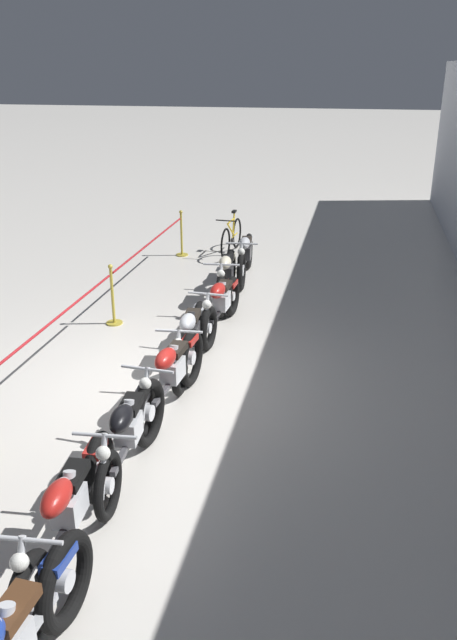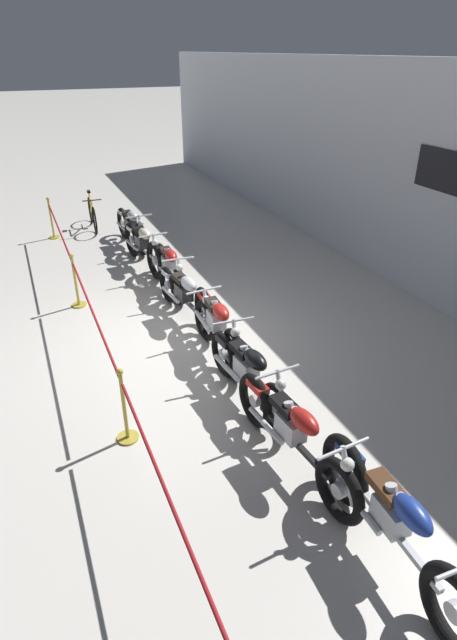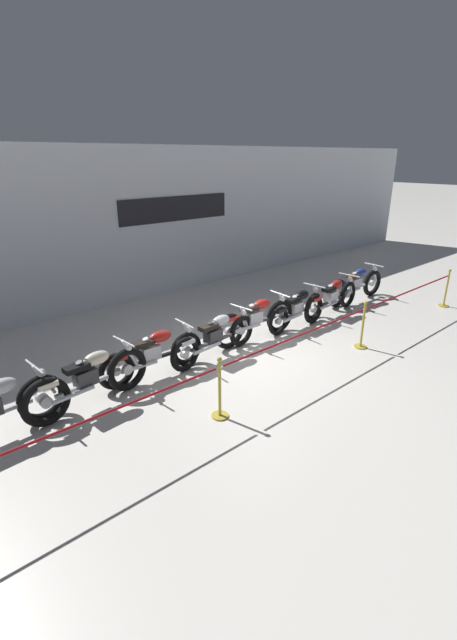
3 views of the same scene
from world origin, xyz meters
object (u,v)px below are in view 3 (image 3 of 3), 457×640
object	(u,v)px
motorcycle_silver_3	(215,337)
stanchion_mid_right	(362,332)
motorcycle_black_5	(297,308)
motorcycle_red_6	(332,298)
stanchion_far_right	(446,294)
motorcycle_red_2	(153,354)
stanchion_far_left	(243,365)
motorcycle_blue_7	(356,285)
motorcycle_cream_1	(89,380)
stanchion_mid_left	(220,397)
motorcycle_red_4	(256,319)

from	to	relation	value
motorcycle_silver_3	stanchion_mid_right	bearing A→B (deg)	-32.24
motorcycle_black_5	stanchion_mid_right	size ratio (longest dim) A/B	2.02
motorcycle_red_6	stanchion_far_right	bearing A→B (deg)	-29.67
stanchion_far_right	stanchion_mid_right	bearing A→B (deg)	180.00
motorcycle_red_2	stanchion_far_left	bearing A→B (deg)	-73.38
motorcycle_black_5	motorcycle_blue_7	world-z (taller)	motorcycle_blue_7
motorcycle_cream_1	stanchion_mid_right	distance (m)	5.67
motorcycle_red_6	motorcycle_cream_1	bearing A→B (deg)	-179.89
motorcycle_silver_3	stanchion_mid_right	distance (m)	3.20
motorcycle_silver_3	stanchion_far_right	world-z (taller)	stanchion_far_right
stanchion_mid_left	stanchion_far_right	xyz separation A→B (m)	(8.15, 0.00, 0.00)
motorcycle_red_2	motorcycle_red_4	world-z (taller)	motorcycle_red_4
stanchion_mid_right	motorcycle_red_2	bearing A→B (deg)	155.72
motorcycle_silver_3	stanchion_far_right	xyz separation A→B (m)	(6.83, -1.71, -0.10)
motorcycle_red_6	motorcycle_red_4	bearing A→B (deg)	176.91
motorcycle_black_5	stanchion_mid_right	world-z (taller)	stanchion_mid_right
motorcycle_red_2	motorcycle_silver_3	size ratio (longest dim) A/B	0.94
stanchion_mid_left	motorcycle_red_2	bearing A→B (deg)	91.98
motorcycle_cream_1	motorcycle_red_4	size ratio (longest dim) A/B	0.98
motorcycle_blue_7	stanchion_mid_left	world-z (taller)	stanchion_mid_left
stanchion_far_right	motorcycle_cream_1	bearing A→B (deg)	170.19
motorcycle_red_2	stanchion_mid_right	bearing A→B (deg)	-24.28
motorcycle_black_5	stanchion_mid_left	world-z (taller)	stanchion_mid_left
motorcycle_red_6	stanchion_far_right	size ratio (longest dim) A/B	2.27
motorcycle_blue_7	stanchion_mid_right	distance (m)	3.26
motorcycle_cream_1	motorcycle_silver_3	bearing A→B (deg)	1.12
motorcycle_red_2	stanchion_mid_right	xyz separation A→B (m)	(4.09, -1.85, -0.10)
stanchion_far_left	stanchion_mid_right	distance (m)	3.56
motorcycle_red_2	stanchion_mid_left	size ratio (longest dim) A/B	2.07
stanchion_far_left	stanchion_far_right	bearing A→B (deg)	-0.00
motorcycle_black_5	stanchion_far_right	bearing A→B (deg)	-22.08
motorcycle_cream_1	stanchion_mid_left	xyz separation A→B (m)	(1.40, -1.65, -0.13)
motorcycle_cream_1	motorcycle_blue_7	world-z (taller)	motorcycle_cream_1
motorcycle_silver_3	stanchion_far_right	bearing A→B (deg)	-14.02
motorcycle_red_4	stanchion_mid_left	distance (m)	3.16
stanchion_mid_left	motorcycle_red_4	bearing A→B (deg)	34.92
motorcycle_red_4	stanchion_far_right	xyz separation A→B (m)	(5.56, -1.81, -0.13)
motorcycle_red_4	stanchion_mid_left	world-z (taller)	stanchion_mid_left
motorcycle_silver_3	stanchion_mid_left	distance (m)	2.16
motorcycle_silver_3	motorcycle_red_4	bearing A→B (deg)	4.59
motorcycle_red_6	stanchion_far_left	bearing A→B (deg)	-160.67
stanchion_far_left	motorcycle_red_6	bearing A→B (deg)	19.33
motorcycle_blue_7	stanchion_far_right	size ratio (longest dim) A/B	2.29
motorcycle_red_2	motorcycle_silver_3	distance (m)	1.39
motorcycle_blue_7	stanchion_mid_left	size ratio (longest dim) A/B	2.29
motorcycle_red_4	stanchion_far_left	bearing A→B (deg)	-139.31
stanchion_far_left	stanchion_mid_left	bearing A→B (deg)	-180.00
stanchion_mid_right	motorcycle_red_4	bearing A→B (deg)	128.52
motorcycle_red_6	motorcycle_silver_3	bearing A→B (deg)	179.40
motorcycle_red_2	motorcycle_black_5	bearing A→B (deg)	-1.80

